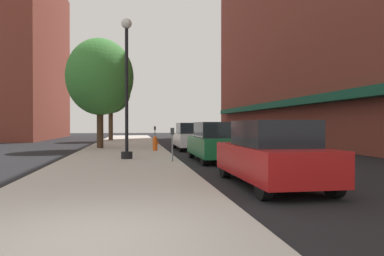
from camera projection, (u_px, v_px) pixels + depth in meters
ground_plane at (188, 149)px, 22.92m from camera, size 90.00×90.00×0.00m
sidewalk_slab at (125, 148)px, 23.28m from camera, size 4.80×50.00×0.12m
building_far_background at (27, 57)px, 39.22m from camera, size 6.80×18.00×17.92m
lamppost at (127, 85)px, 15.12m from camera, size 0.48×0.48×5.90m
fire_hydrant at (155, 143)px, 19.93m from camera, size 0.33×0.26×0.79m
parking_meter_near at (172, 140)px, 13.97m from camera, size 0.14×0.09×1.31m
parking_meter_far at (155, 133)px, 25.79m from camera, size 0.14×0.09×1.31m
tree_near at (100, 77)px, 22.17m from camera, size 4.11×4.11×6.75m
tree_mid at (111, 91)px, 33.13m from camera, size 3.66×3.66×6.68m
car_red at (271, 154)px, 9.06m from camera, size 1.80×4.30×1.66m
car_green at (216, 142)px, 15.26m from camera, size 1.80×4.30×1.66m
car_white at (190, 137)px, 22.10m from camera, size 1.80×4.30×1.66m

